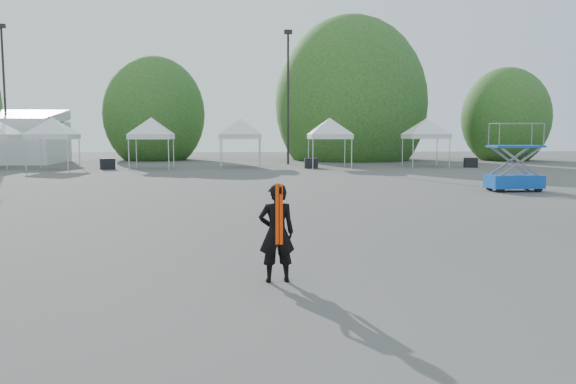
{
  "coord_description": "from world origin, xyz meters",
  "views": [
    {
      "loc": [
        -0.17,
        -9.67,
        2.31
      ],
      "look_at": [
        0.56,
        -0.05,
        1.3
      ],
      "focal_mm": 35.0,
      "sensor_mm": 36.0,
      "label": 1
    }
  ],
  "objects": [
    {
      "name": "ground",
      "position": [
        0.0,
        0.0,
        0.0
      ],
      "size": [
        120.0,
        120.0,
        0.0
      ],
      "primitive_type": "plane",
      "color": "#474442",
      "rests_on": "ground"
    },
    {
      "name": "light_pole_west",
      "position": [
        -18.0,
        34.0,
        5.77
      ],
      "size": [
        0.6,
        0.25,
        10.3
      ],
      "color": "black",
      "rests_on": "ground"
    },
    {
      "name": "light_pole_east",
      "position": [
        3.0,
        32.0,
        5.52
      ],
      "size": [
        0.6,
        0.25,
        9.8
      ],
      "color": "black",
      "rests_on": "ground"
    },
    {
      "name": "tree_mid_w",
      "position": [
        -8.0,
        40.0,
        3.93
      ],
      "size": [
        4.16,
        4.16,
        6.33
      ],
      "color": "#382314",
      "rests_on": "ground"
    },
    {
      "name": "tree_mid_e",
      "position": [
        9.0,
        39.0,
        4.84
      ],
      "size": [
        5.12,
        5.12,
        7.79
      ],
      "color": "#382314",
      "rests_on": "ground"
    },
    {
      "name": "tree_far_e",
      "position": [
        22.0,
        37.0,
        3.63
      ],
      "size": [
        3.84,
        3.84,
        5.84
      ],
      "color": "#382314",
      "rests_on": "ground"
    },
    {
      "name": "tent_c",
      "position": [
        -12.43,
        27.33,
        3.06
      ],
      "size": [
        3.85,
        3.85,
        3.88
      ],
      "color": "silver",
      "rests_on": "ground"
    },
    {
      "name": "tent_d",
      "position": [
        -6.22,
        27.32,
        3.06
      ],
      "size": [
        3.76,
        3.76,
        3.88
      ],
      "color": "silver",
      "rests_on": "ground"
    },
    {
      "name": "tent_e",
      "position": [
        -0.5,
        28.74,
        3.06
      ],
      "size": [
        3.99,
        3.99,
        3.88
      ],
      "color": "silver",
      "rests_on": "ground"
    },
    {
      "name": "tent_f",
      "position": [
        5.47,
        27.76,
        3.06
      ],
      "size": [
        3.88,
        3.88,
        3.88
      ],
      "color": "silver",
      "rests_on": "ground"
    },
    {
      "name": "tent_g",
      "position": [
        12.32,
        28.55,
        3.06
      ],
      "size": [
        3.87,
        3.87,
        3.88
      ],
      "color": "silver",
      "rests_on": "ground"
    },
    {
      "name": "man",
      "position": [
        0.3,
        -1.09,
        0.78
      ],
      "size": [
        0.6,
        0.42,
        1.55
      ],
      "rotation": [
        0.0,
        0.0,
        3.24
      ],
      "color": "black",
      "rests_on": "ground"
    },
    {
      "name": "scissor_lift",
      "position": [
        10.55,
        11.92,
        1.37
      ],
      "size": [
        2.14,
        1.13,
        2.71
      ],
      "rotation": [
        0.0,
        0.0,
        0.04
      ],
      "color": "#0C31A0",
      "rests_on": "ground"
    },
    {
      "name": "crate_west",
      "position": [
        -9.01,
        27.06,
        0.35
      ],
      "size": [
        1.08,
        0.96,
        0.7
      ],
      "primitive_type": "cube",
      "rotation": [
        0.0,
        0.0,
        0.34
      ],
      "color": "black",
      "rests_on": "ground"
    },
    {
      "name": "crate_mid",
      "position": [
        4.15,
        27.13,
        0.33
      ],
      "size": [
        0.88,
        0.69,
        0.67
      ],
      "primitive_type": "cube",
      "rotation": [
        0.0,
        0.0,
        -0.03
      ],
      "color": "black",
      "rests_on": "ground"
    },
    {
      "name": "crate_east",
      "position": [
        15.06,
        27.26,
        0.33
      ],
      "size": [
        0.97,
        0.83,
        0.65
      ],
      "primitive_type": "cube",
      "rotation": [
        0.0,
        0.0,
        -0.23
      ],
      "color": "black",
      "rests_on": "ground"
    }
  ]
}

